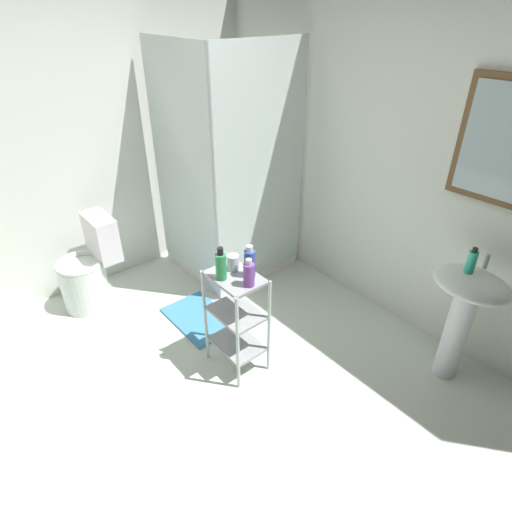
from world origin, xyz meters
The scene contains 14 objects.
ground_plane centered at (0.00, 0.00, -0.01)m, with size 4.20×4.20×0.02m, color silver.
wall_back centered at (0.01, 1.85, 1.25)m, with size 4.20×0.14×2.50m.
wall_left centered at (-1.85, 0.00, 1.25)m, with size 0.10×4.20×2.50m, color white.
shower_stall centered at (-1.18, 1.18, 0.46)m, with size 0.92×0.92×2.00m.
pedestal_sink centered at (0.84, 1.52, 0.58)m, with size 0.46×0.37×0.81m.
sink_faucet centered at (0.84, 1.64, 0.86)m, with size 0.03×0.03×0.10m, color silver.
toilet centered at (-1.48, -0.02, 0.31)m, with size 0.37×0.49×0.76m.
storage_cart centered at (-0.15, 0.48, 0.44)m, with size 0.38×0.28×0.74m.
hand_soap_bottle centered at (0.80, 1.52, 0.89)m, with size 0.05×0.05×0.17m.
body_wash_bottle_green centered at (-0.18, 0.40, 0.83)m, with size 0.07×0.07×0.22m.
shampoo_bottle_blue centered at (-0.10, 0.56, 0.83)m, with size 0.07×0.07×0.21m.
conditioner_bottle_purple centered at (-0.02, 0.49, 0.82)m, with size 0.07×0.07×0.18m.
rinse_cup centered at (-0.22, 0.52, 0.79)m, with size 0.08×0.08×0.10m, color silver.
bath_mat centered at (-0.73, 0.54, 0.01)m, with size 0.60×0.40×0.02m, color teal.
Camera 1 is at (1.60, -0.82, 2.21)m, focal length 29.62 mm.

